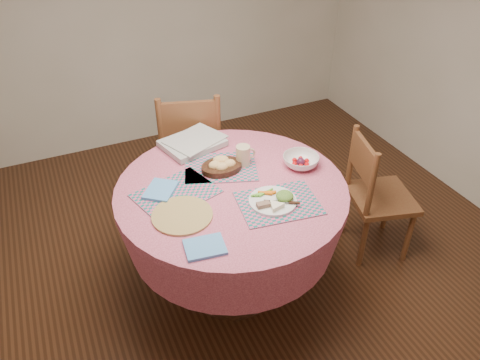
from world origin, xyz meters
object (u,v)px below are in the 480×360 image
at_px(wicker_trivet, 182,215).
at_px(latte_mug, 243,155).
at_px(chair_right, 375,193).
at_px(chair_back, 191,150).
at_px(bread_bowl, 222,165).
at_px(fruit_bowl, 301,161).
at_px(dinner_plate, 275,200).
at_px(dining_table, 232,215).

height_order(wicker_trivet, latte_mug, latte_mug).
bearing_deg(chair_right, chair_back, 60.73).
relative_size(bread_bowl, fruit_bowl, 1.13).
bearing_deg(latte_mug, dinner_plate, -90.67).
xyz_separation_m(dinner_plate, bread_bowl, (-0.13, 0.38, 0.01)).
distance_m(chair_back, dinner_plate, 1.09).
xyz_separation_m(chair_right, fruit_bowl, (-0.52, 0.08, 0.34)).
xyz_separation_m(chair_right, bread_bowl, (-0.95, 0.22, 0.34)).
height_order(chair_right, wicker_trivet, chair_right).
height_order(chair_right, latte_mug, latte_mug).
bearing_deg(chair_back, wicker_trivet, 85.59).
height_order(dining_table, dinner_plate, dinner_plate).
bearing_deg(chair_right, latte_mug, 89.70).
bearing_deg(bread_bowl, dining_table, -94.28).
height_order(latte_mug, fruit_bowl, latte_mug).
bearing_deg(dinner_plate, chair_right, 11.41).
bearing_deg(wicker_trivet, chair_back, 69.05).
bearing_deg(chair_back, dining_table, 103.12).
bearing_deg(wicker_trivet, fruit_bowl, 11.08).
relative_size(dining_table, bread_bowl, 5.39).
bearing_deg(fruit_bowl, latte_mug, 153.72).
distance_m(dinner_plate, latte_mug, 0.39).
height_order(chair_right, chair_back, chair_back).
relative_size(chair_back, latte_mug, 8.24).
bearing_deg(dining_table, chair_right, -3.25).
distance_m(wicker_trivet, fruit_bowl, 0.77).
xyz_separation_m(chair_back, fruit_bowl, (0.39, -0.81, 0.28)).
xyz_separation_m(wicker_trivet, dinner_plate, (0.46, -0.10, 0.02)).
bearing_deg(chair_right, fruit_bowl, 96.39).
height_order(dining_table, chair_back, chair_back).
bearing_deg(dining_table, bread_bowl, 85.72).
bearing_deg(chair_right, bread_bowl, 91.98).
relative_size(dining_table, dinner_plate, 5.09).
bearing_deg(latte_mug, bread_bowl, -178.67).
height_order(chair_right, fruit_bowl, chair_right).
bearing_deg(dining_table, chair_back, 86.58).
xyz_separation_m(dining_table, fruit_bowl, (0.44, 0.02, 0.23)).
distance_m(dining_table, wicker_trivet, 0.39).
bearing_deg(dinner_plate, fruit_bowl, 39.67).
relative_size(chair_right, chair_back, 0.88).
bearing_deg(bread_bowl, wicker_trivet, -138.80).
relative_size(dinner_plate, latte_mug, 2.08).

